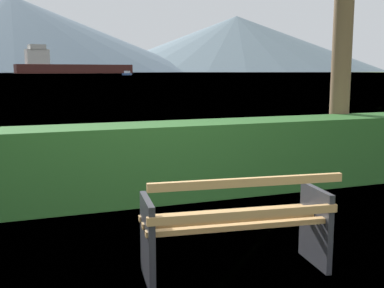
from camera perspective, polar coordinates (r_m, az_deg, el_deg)
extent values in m
plane|color=olive|center=(4.17, 5.02, -14.82)|extent=(1400.00, 1400.00, 0.00)
plane|color=slate|center=(310.88, -20.27, 7.94)|extent=(620.00, 620.00, 0.00)
cube|color=tan|center=(3.84, 6.04, -9.76)|extent=(1.54, 0.25, 0.04)
cube|color=tan|center=(4.01, 5.11, -8.92)|extent=(1.54, 0.25, 0.04)
cube|color=tan|center=(4.18, 4.26, -8.15)|extent=(1.54, 0.25, 0.04)
cube|color=tan|center=(3.74, 6.45, -8.35)|extent=(1.53, 0.23, 0.06)
cube|color=tan|center=(3.62, 6.77, -4.55)|extent=(1.53, 0.23, 0.06)
cube|color=#2D2D33|center=(3.87, -5.33, -11.37)|extent=(0.11, 0.51, 0.68)
cube|color=#2D2D33|center=(4.31, 14.55, -9.48)|extent=(0.11, 0.51, 0.68)
cube|color=#285B23|center=(6.23, -4.60, -2.12)|extent=(13.11, 0.79, 0.98)
cylinder|color=brown|center=(8.04, 17.57, 12.53)|extent=(0.31, 0.31, 4.50)
cube|color=#471E19|center=(281.88, -13.70, 8.71)|extent=(66.49, 19.15, 5.01)
cube|color=silver|center=(276.71, -18.01, 9.88)|extent=(12.96, 9.23, 8.02)
cube|color=beige|center=(276.90, -18.06, 10.97)|extent=(9.58, 9.44, 2.51)
cube|color=#335693|center=(173.36, -7.75, 8.27)|extent=(5.25, 8.42, 0.73)
cube|color=beige|center=(173.35, -7.76, 8.53)|extent=(2.72, 3.34, 0.80)
cone|color=slate|center=(586.99, -20.65, 12.22)|extent=(422.44, 422.44, 84.85)
cone|color=slate|center=(649.20, 5.30, 11.80)|extent=(380.60, 380.60, 72.52)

